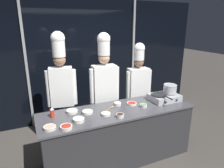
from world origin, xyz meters
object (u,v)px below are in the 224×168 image
Objects in this scene: prep_bowl_onion at (72,111)px; chef_sous at (104,81)px; prep_bowl_rice at (118,104)px; chef_head at (61,82)px; prep_bowl_shrimp at (50,127)px; frying_pan at (159,94)px; portable_stove at (164,97)px; prep_bowl_noodles at (88,112)px; prep_bowl_garlic at (79,120)px; chef_line at (138,83)px; prep_bowl_scallions at (144,105)px; stock_pot at (170,89)px; serving_spoon_slotted at (111,108)px; squeeze_bottle_chili at (52,113)px; prep_bowl_bell_pepper at (132,103)px; prep_bowl_soy_glaze at (120,115)px; prep_bowl_chili_flakes at (66,127)px; prep_bowl_chicken at (106,114)px.

chef_sous is at bearing 30.39° from prep_bowl_onion.
prep_bowl_rice is 0.06× the size of chef_head.
prep_bowl_onion is at bearing 104.94° from chef_head.
prep_bowl_shrimp is at bearing -134.92° from prep_bowl_onion.
prep_bowl_shrimp is at bearing -173.36° from frying_pan.
portable_stove is 3.04× the size of prep_bowl_noodles.
portable_stove is 0.85m from prep_bowl_rice.
frying_pan is at bearing 6.27° from prep_bowl_garlic.
prep_bowl_scallions is at bearing 69.02° from chef_line.
serving_spoon_slotted is at bearing 176.67° from stock_pot.
prep_bowl_rice reaches higher than prep_bowl_noodles.
frying_pan is at bearing -3.90° from squeeze_bottle_chili.
prep_bowl_onion is at bearing 174.87° from stock_pot.
chef_head reaches higher than prep_bowl_bell_pepper.
prep_bowl_bell_pepper is 0.65m from chef_sous.
prep_bowl_bell_pepper is 0.08× the size of chef_sous.
chef_sous is (-0.07, 0.43, 0.28)m from prep_bowl_rice.
stock_pot reaches higher than prep_bowl_noodles.
prep_bowl_soy_glaze is (-1.12, -0.29, -0.17)m from stock_pot.
prep_bowl_garlic is 0.08× the size of chef_head.
frying_pan reaches higher than serving_spoon_slotted.
chef_head is (-0.80, 0.53, 0.32)m from prep_bowl_rice.
chef_line reaches higher than prep_bowl_bell_pepper.
prep_bowl_soy_glaze is at bearing -165.63° from stock_pot.
frying_pan is 0.41m from prep_bowl_scallions.
prep_bowl_scallions is (1.28, 0.18, 0.00)m from prep_bowl_chili_flakes.
chef_sous reaches higher than prep_bowl_chicken.
squeeze_bottle_chili is 1.10m from chef_sous.
stock_pot is 2.25× the size of prep_bowl_soy_glaze.
stock_pot is 1.17m from chef_sous.
chef_head is (-0.05, 0.50, 0.33)m from prep_bowl_onion.
chef_head reaches higher than prep_bowl_chicken.
prep_bowl_onion is at bearing 143.55° from prep_bowl_soy_glaze.
portable_stove is at bearing -5.13° from prep_bowl_bell_pepper.
squeeze_bottle_chili reaches higher than prep_bowl_scallions.
prep_bowl_chili_flakes is 1.03m from prep_bowl_rice.
serving_spoon_slotted is at bearing 176.27° from portable_stove.
prep_bowl_noodles is at bearing 40.85° from prep_bowl_chili_flakes.
chef_line is at bearing 29.01° from prep_bowl_chili_flakes.
squeeze_bottle_chili is 0.07× the size of chef_sous.
prep_bowl_rice is 0.73× the size of prep_bowl_garlic.
prep_bowl_onion is 1.49m from chef_line.
chef_line is (0.73, 0.03, -0.13)m from chef_sous.
prep_bowl_noodles is at bearing 47.16° from prep_bowl_garlic.
prep_bowl_chili_flakes is 0.08× the size of chef_sous.
prep_bowl_garlic reaches higher than prep_bowl_chicken.
chef_line is (1.47, -0.07, -0.17)m from chef_head.
stock_pot is 1.59× the size of prep_bowl_garlic.
chef_sous is (0.98, 0.44, 0.23)m from squeeze_bottle_chili.
prep_bowl_rice is 0.82m from chef_line.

